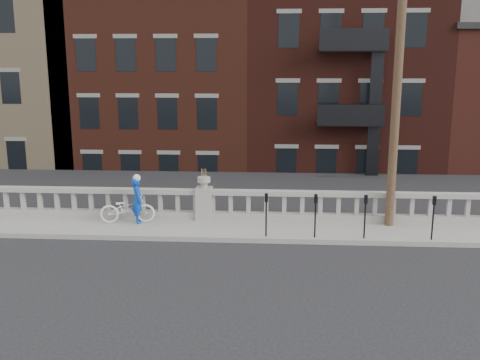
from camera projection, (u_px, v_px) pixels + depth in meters
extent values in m
plane|color=black|center=(186.00, 264.00, 14.61)|extent=(120.00, 120.00, 0.00)
cube|color=gray|center=(201.00, 229.00, 17.52)|extent=(32.00, 2.20, 0.15)
cube|color=gray|center=(204.00, 215.00, 18.41)|extent=(28.00, 0.34, 0.25)
cube|color=gray|center=(204.00, 192.00, 18.24)|extent=(28.00, 0.34, 0.16)
cube|color=gray|center=(204.00, 203.00, 18.32)|extent=(0.55, 0.55, 1.10)
cylinder|color=gray|center=(204.00, 185.00, 18.18)|extent=(0.24, 0.24, 0.20)
cylinder|color=gray|center=(204.00, 180.00, 18.14)|extent=(0.44, 0.44, 0.18)
cube|color=#605E59|center=(207.00, 284.00, 19.32)|extent=(36.00, 0.50, 5.15)
cube|color=black|center=(242.00, 206.00, 41.04)|extent=(80.00, 44.00, 0.50)
cube|color=#595651|center=(174.00, 258.00, 23.62)|extent=(16.00, 7.00, 4.00)
cube|color=#481E14|center=(174.00, 119.00, 33.90)|extent=(10.00, 14.00, 14.00)
cube|color=black|center=(171.00, 1.00, 32.39)|extent=(10.30, 14.30, 0.30)
cube|color=#38140F|center=(333.00, 108.00, 33.12)|extent=(10.00, 14.00, 15.50)
cylinder|color=#422D1E|center=(398.00, 71.00, 16.65)|extent=(0.28, 0.28, 10.00)
cylinder|color=black|center=(266.00, 219.00, 16.43)|extent=(0.05, 0.05, 1.10)
cube|color=black|center=(266.00, 198.00, 16.29)|extent=(0.10, 0.08, 0.26)
cube|color=black|center=(266.00, 197.00, 16.23)|extent=(0.06, 0.01, 0.08)
cylinder|color=black|center=(315.00, 220.00, 16.34)|extent=(0.05, 0.05, 1.10)
cube|color=black|center=(316.00, 198.00, 16.19)|extent=(0.10, 0.08, 0.26)
cube|color=black|center=(316.00, 198.00, 16.14)|extent=(0.06, 0.01, 0.08)
cylinder|color=black|center=(365.00, 221.00, 16.24)|extent=(0.05, 0.05, 1.10)
cube|color=black|center=(366.00, 199.00, 16.10)|extent=(0.10, 0.08, 0.26)
cube|color=black|center=(366.00, 198.00, 16.05)|extent=(0.06, 0.01, 0.08)
cylinder|color=black|center=(433.00, 222.00, 16.12)|extent=(0.05, 0.05, 1.10)
cube|color=black|center=(434.00, 200.00, 15.97)|extent=(0.10, 0.08, 0.26)
cube|color=black|center=(435.00, 199.00, 15.92)|extent=(0.06, 0.01, 0.08)
imported|color=white|center=(127.00, 209.00, 17.91)|extent=(1.90, 0.90, 0.96)
imported|color=#0C40B6|center=(138.00, 200.00, 17.82)|extent=(0.55, 0.66, 1.55)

